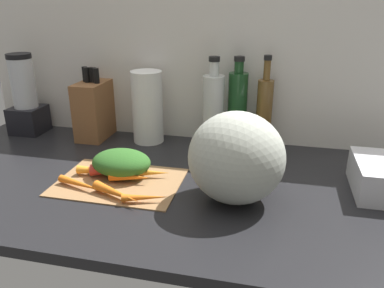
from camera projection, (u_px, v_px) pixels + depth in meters
The scene contains 20 objects.
ground_plane at pixel (172, 184), 115.68cm from camera, with size 170.00×80.00×3.00cm, color black.
wall_back at pixel (199, 60), 139.03cm from camera, with size 170.00×3.00×60.00cm, color silver.
cutting_board at pixel (119, 181), 113.08cm from camera, with size 36.33×25.98×0.80cm, color #997047.
carrot_0 at pixel (99, 171), 115.99cm from camera, with size 2.68×2.68×13.34cm, color orange.
carrot_1 at pixel (117, 193), 102.62cm from camera, with size 2.83×2.83×16.42cm, color orange.
carrot_2 at pixel (111, 170), 115.26cm from camera, with size 3.53×3.53×12.12cm, color red.
carrot_3 at pixel (146, 197), 101.14cm from camera, with size 2.19×2.19×12.69cm, color orange.
carrot_4 at pixel (119, 194), 103.21cm from camera, with size 2.02×2.02×11.35cm, color orange.
carrot_5 at pixel (122, 165), 118.80cm from camera, with size 3.42×3.42×15.03cm, color orange.
carrot_6 at pixel (83, 185), 107.80cm from camera, with size 2.22×2.22×17.28cm, color orange.
carrot_7 at pixel (130, 177), 111.26cm from camera, with size 3.31×3.31×12.14cm, color orange.
carrot_8 at pixel (152, 173), 114.90cm from camera, with size 2.43×2.43×10.46cm, color orange.
carrot_greens_pile at pixel (121, 163), 115.47cm from camera, with size 18.17×13.98×7.69cm, color #2D6023.
winter_squash at pixel (236, 158), 99.26cm from camera, with size 25.50×23.03×24.81cm, color #B2B7A8.
knife_block at pixel (94, 109), 145.58cm from camera, with size 10.02×17.01×27.20cm.
blender_appliance at pixel (26, 100), 149.93cm from camera, with size 12.19×12.19×31.42cm.
paper_towel_roll at pixel (147, 107), 140.63cm from camera, with size 11.36×11.36×26.68cm, color white.
bottle_0 at pixel (213, 111), 133.33cm from camera, with size 7.41×7.41×32.98cm.
bottle_1 at pixel (237, 109), 135.05cm from camera, with size 6.85×6.85×32.71cm.
bottle_2 at pixel (264, 113), 133.53cm from camera, with size 5.56×5.56×33.40cm.
Camera 1 is at (29.04, -99.17, 52.24)cm, focal length 35.60 mm.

